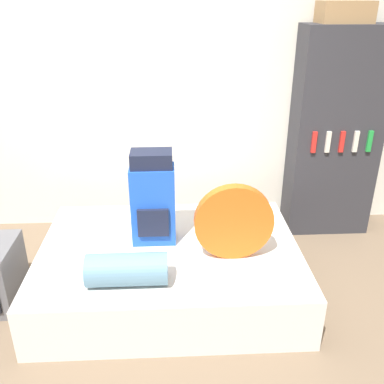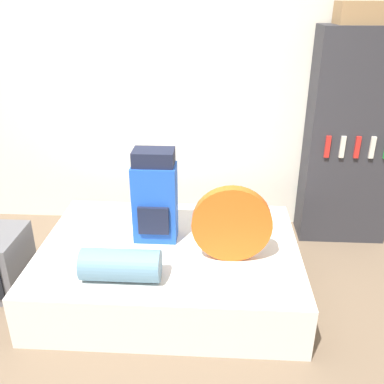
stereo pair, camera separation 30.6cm
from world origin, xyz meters
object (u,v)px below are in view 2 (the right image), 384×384
Objects in this scene: backpack at (155,197)px; tent_bag at (232,224)px; cardboard_box at (364,13)px; bookshelf at (351,140)px; sleeping_roll at (121,265)px.

tent_bag is (0.57, -0.26, -0.07)m from backpack.
tent_bag is 1.32× the size of cardboard_box.
bookshelf reaches higher than backpack.
bookshelf is 1.05m from cardboard_box.
bookshelf is at bearing -22.48° from cardboard_box.
tent_bag is 2.02m from cardboard_box.
sleeping_roll is 2.33m from bookshelf.
bookshelf is at bearing 27.06° from backpack.
bookshelf reaches higher than tent_bag.
bookshelf reaches higher than sleeping_roll.
bookshelf is at bearing 37.57° from sleeping_roll.
tent_bag is at bearing -24.52° from backpack.
backpack reaches higher than tent_bag.
tent_bag is 0.29× the size of bookshelf.
sleeping_roll is at bearing -141.11° from cardboard_box.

